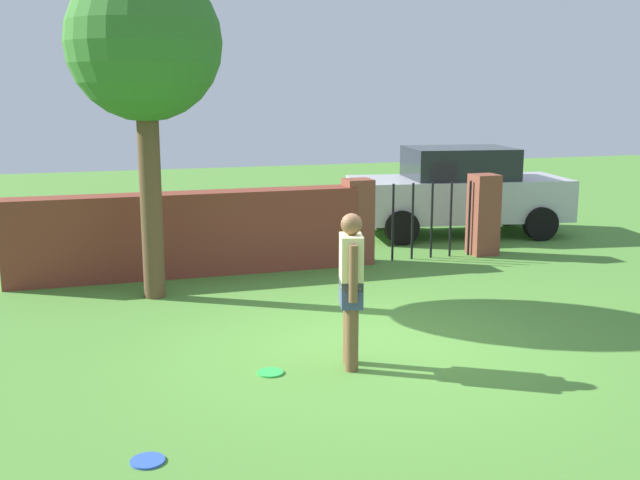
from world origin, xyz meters
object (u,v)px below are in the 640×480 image
tree (144,47)px  frisbee_blue (148,461)px  person (351,283)px  frisbee_green (270,373)px  car (458,191)px

tree → frisbee_blue: 5.93m
person → frisbee_green: (-0.84, 0.06, -0.89)m
tree → car: bearing=25.7°
person → car: (4.48, 6.34, -0.04)m
tree → frisbee_green: 4.80m
person → car: car is taller
person → frisbee_green: bearing=-79.8°
tree → frisbee_green: bearing=-75.5°
person → car: size_ratio=0.37×
tree → car: size_ratio=1.01×
frisbee_green → frisbee_blue: (-1.35, -1.54, 0.00)m
person → frisbee_blue: bearing=-41.9°
tree → car: 7.31m
tree → person: bearing=-63.2°
tree → frisbee_blue: size_ratio=16.50×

